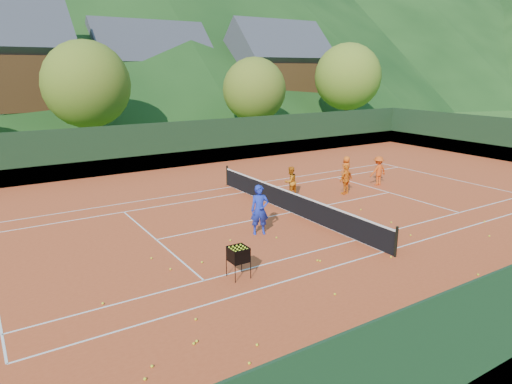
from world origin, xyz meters
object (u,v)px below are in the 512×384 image
ball_hopper (238,255)px  coach (260,210)px  student_a (290,182)px  student_d (378,171)px  chalet_mid (151,81)px  chalet_right (276,78)px  student_b (346,180)px  tennis_net (292,202)px  student_c (346,168)px

ball_hopper → coach: bearing=47.6°
student_a → student_d: 5.59m
coach → chalet_mid: chalet_mid is taller
ball_hopper → chalet_right: chalet_right is taller
coach → student_a: (4.26, 3.73, -0.21)m
coach → student_d: coach is taller
student_b → tennis_net: 4.36m
coach → chalet_right: size_ratio=0.17×
coach → student_d: (9.81, 3.04, -0.17)m
ball_hopper → student_a: bearing=43.8°
student_a → student_d: size_ratio=0.95×
student_a → student_b: 2.93m
student_b → chalet_right: bearing=-126.1°
ball_hopper → chalet_mid: 40.34m
student_a → student_c: size_ratio=1.10×
student_d → student_b: bearing=11.8°
coach → tennis_net: size_ratio=0.16×
student_c → ball_hopper: size_ratio=1.41×
student_d → ball_hopper: size_ratio=1.63×
student_a → chalet_mid: size_ratio=0.12×
coach → student_a: bearing=62.5°
tennis_net → chalet_mid: bearing=80.0°
coach → ball_hopper: (-2.66, -2.91, -0.24)m
student_b → chalet_mid: chalet_mid is taller
student_d → student_a: bearing=-4.6°
student_a → student_d: bearing=164.7°
student_b → ball_hopper: bearing=22.1°
chalet_right → student_d: bearing=-114.4°
student_a → student_d: student_d is taller
ball_hopper → chalet_mid: size_ratio=0.08×
student_b → student_c: bearing=-141.2°
student_d → ball_hopper: (-12.47, -5.95, -0.07)m
student_a → student_c: 5.02m
coach → student_b: 7.42m
student_b → chalet_mid: (1.77, 32.99, 4.20)m
student_c → chalet_mid: (-0.43, 30.69, 4.26)m
student_b → chalet_mid: bearing=-100.7°
student_a → chalet_right: bearing=-131.8°
student_c → ball_hopper: 14.14m
student_b → student_d: student_d is taller
student_d → tennis_net: (-7.09, -1.48, -0.31)m
student_a → tennis_net: 2.67m
tennis_net → student_a: bearing=54.6°
ball_hopper → chalet_mid: bearing=73.5°
tennis_net → student_b: bearing=13.4°
coach → ball_hopper: bearing=-111.2°
ball_hopper → chalet_right: bearing=53.6°
student_b → student_d: 2.89m
student_a → chalet_right: size_ratio=0.13×
student_a → coach: bearing=32.9°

